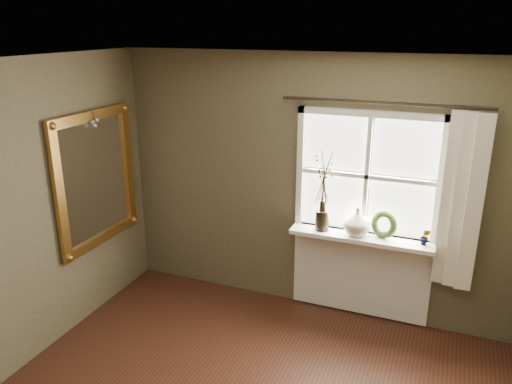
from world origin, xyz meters
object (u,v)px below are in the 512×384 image
at_px(cream_vase, 357,221).
at_px(wreath, 384,227).
at_px(dark_jug, 322,220).
at_px(gilt_mirror, 96,178).

bearing_deg(cream_vase, wreath, 9.25).
height_order(dark_jug, wreath, wreath).
bearing_deg(cream_vase, dark_jug, 180.00).
bearing_deg(gilt_mirror, dark_jug, 17.17).
distance_m(cream_vase, gilt_mirror, 2.58).
xyz_separation_m(dark_jug, cream_vase, (0.34, 0.00, 0.04)).
relative_size(dark_jug, cream_vase, 0.73).
bearing_deg(wreath, gilt_mirror, -142.74).
height_order(dark_jug, gilt_mirror, gilt_mirror).
bearing_deg(dark_jug, gilt_mirror, -162.83).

